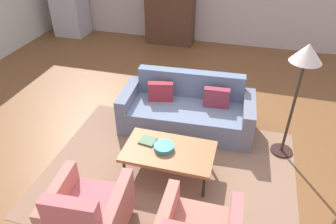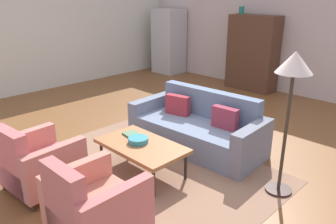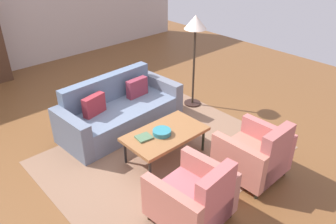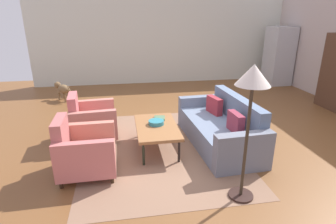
{
  "view_description": "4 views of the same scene",
  "coord_description": "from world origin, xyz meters",
  "px_view_note": "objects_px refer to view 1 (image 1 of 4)",
  "views": [
    {
      "loc": [
        0.97,
        -3.87,
        3.17
      ],
      "look_at": [
        0.05,
        -0.51,
        0.79
      ],
      "focal_mm": 33.64,
      "sensor_mm": 36.0,
      "label": 1
    },
    {
      "loc": [
        3.2,
        -3.43,
        2.31
      ],
      "look_at": [
        0.17,
        -0.37,
        0.76
      ],
      "focal_mm": 35.73,
      "sensor_mm": 36.0,
      "label": 2
    },
    {
      "loc": [
        -2.57,
        -3.87,
        3.08
      ],
      "look_at": [
        0.34,
        -0.7,
        0.64
      ],
      "focal_mm": 35.61,
      "sensor_mm": 36.0,
      "label": 3
    },
    {
      "loc": [
        4.44,
        -1.39,
        2.24
      ],
      "look_at": [
        0.14,
        -0.65,
        0.66
      ],
      "focal_mm": 29.25,
      "sensor_mm": 36.0,
      "label": 4
    }
  ],
  "objects_px": {
    "fruit_bowl": "(164,147)",
    "book_stack": "(148,141)",
    "coffee_table": "(169,152)",
    "refrigerator": "(68,0)",
    "couch": "(187,110)",
    "armchair_left": "(87,216)",
    "floor_lamp": "(304,64)",
    "cabinet": "(170,8)"
  },
  "relations": [
    {
      "from": "armchair_left",
      "to": "fruit_bowl",
      "type": "bearing_deg",
      "value": 60.85
    },
    {
      "from": "coffee_table",
      "to": "armchair_left",
      "type": "xyz_separation_m",
      "value": [
        -0.59,
        -1.17,
        -0.05
      ]
    },
    {
      "from": "couch",
      "to": "book_stack",
      "type": "bearing_deg",
      "value": 70.59
    },
    {
      "from": "coffee_table",
      "to": "armchair_left",
      "type": "distance_m",
      "value": 1.31
    },
    {
      "from": "couch",
      "to": "coffee_table",
      "type": "xyz_separation_m",
      "value": [
        0.0,
        -1.19,
        0.1
      ]
    },
    {
      "from": "armchair_left",
      "to": "coffee_table",
      "type": "bearing_deg",
      "value": 58.25
    },
    {
      "from": "refrigerator",
      "to": "coffee_table",
      "type": "bearing_deg",
      "value": -48.74
    },
    {
      "from": "cabinet",
      "to": "refrigerator",
      "type": "bearing_deg",
      "value": -177.84
    },
    {
      "from": "couch",
      "to": "fruit_bowl",
      "type": "bearing_deg",
      "value": 83.85
    },
    {
      "from": "armchair_left",
      "to": "refrigerator",
      "type": "relative_size",
      "value": 0.48
    },
    {
      "from": "fruit_bowl",
      "to": "couch",
      "type": "bearing_deg",
      "value": 87.09
    },
    {
      "from": "fruit_bowl",
      "to": "refrigerator",
      "type": "relative_size",
      "value": 0.14
    },
    {
      "from": "fruit_bowl",
      "to": "book_stack",
      "type": "bearing_deg",
      "value": 159.7
    },
    {
      "from": "couch",
      "to": "armchair_left",
      "type": "bearing_deg",
      "value": 72.69
    },
    {
      "from": "couch",
      "to": "armchair_left",
      "type": "distance_m",
      "value": 2.43
    },
    {
      "from": "book_stack",
      "to": "floor_lamp",
      "type": "relative_size",
      "value": 0.14
    },
    {
      "from": "book_stack",
      "to": "armchair_left",
      "type": "bearing_deg",
      "value": -102.22
    },
    {
      "from": "refrigerator",
      "to": "fruit_bowl",
      "type": "bearing_deg",
      "value": -49.21
    },
    {
      "from": "couch",
      "to": "coffee_table",
      "type": "relative_size",
      "value": 1.79
    },
    {
      "from": "coffee_table",
      "to": "floor_lamp",
      "type": "relative_size",
      "value": 0.7
    },
    {
      "from": "armchair_left",
      "to": "book_stack",
      "type": "relative_size",
      "value": 3.76
    },
    {
      "from": "fruit_bowl",
      "to": "refrigerator",
      "type": "bearing_deg",
      "value": 130.79
    },
    {
      "from": "couch",
      "to": "refrigerator",
      "type": "distance_m",
      "value": 5.27
    },
    {
      "from": "refrigerator",
      "to": "floor_lamp",
      "type": "height_order",
      "value": "refrigerator"
    },
    {
      "from": "floor_lamp",
      "to": "refrigerator",
      "type": "bearing_deg",
      "value": 146.39
    },
    {
      "from": "book_stack",
      "to": "refrigerator",
      "type": "xyz_separation_m",
      "value": [
        -3.68,
        4.47,
        0.48
      ]
    },
    {
      "from": "coffee_table",
      "to": "cabinet",
      "type": "relative_size",
      "value": 0.67
    },
    {
      "from": "coffee_table",
      "to": "book_stack",
      "type": "bearing_deg",
      "value": 163.57
    },
    {
      "from": "coffee_table",
      "to": "floor_lamp",
      "type": "bearing_deg",
      "value": 30.4
    },
    {
      "from": "fruit_bowl",
      "to": "floor_lamp",
      "type": "bearing_deg",
      "value": 29.36
    },
    {
      "from": "coffee_table",
      "to": "floor_lamp",
      "type": "distance_m",
      "value": 2.05
    },
    {
      "from": "fruit_bowl",
      "to": "refrigerator",
      "type": "height_order",
      "value": "refrigerator"
    },
    {
      "from": "couch",
      "to": "book_stack",
      "type": "xyz_separation_m",
      "value": [
        -0.32,
        -1.09,
        0.15
      ]
    },
    {
      "from": "fruit_bowl",
      "to": "coffee_table",
      "type": "bearing_deg",
      "value": 0.0
    },
    {
      "from": "refrigerator",
      "to": "floor_lamp",
      "type": "distance_m",
      "value": 6.65
    },
    {
      "from": "couch",
      "to": "fruit_bowl",
      "type": "height_order",
      "value": "couch"
    },
    {
      "from": "couch",
      "to": "book_stack",
      "type": "relative_size",
      "value": 9.19
    },
    {
      "from": "fruit_bowl",
      "to": "book_stack",
      "type": "distance_m",
      "value": 0.27
    },
    {
      "from": "coffee_table",
      "to": "fruit_bowl",
      "type": "distance_m",
      "value": 0.1
    },
    {
      "from": "couch",
      "to": "book_stack",
      "type": "height_order",
      "value": "couch"
    },
    {
      "from": "cabinet",
      "to": "floor_lamp",
      "type": "relative_size",
      "value": 1.05
    },
    {
      "from": "coffee_table",
      "to": "cabinet",
      "type": "distance_m",
      "value": 4.85
    }
  ]
}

